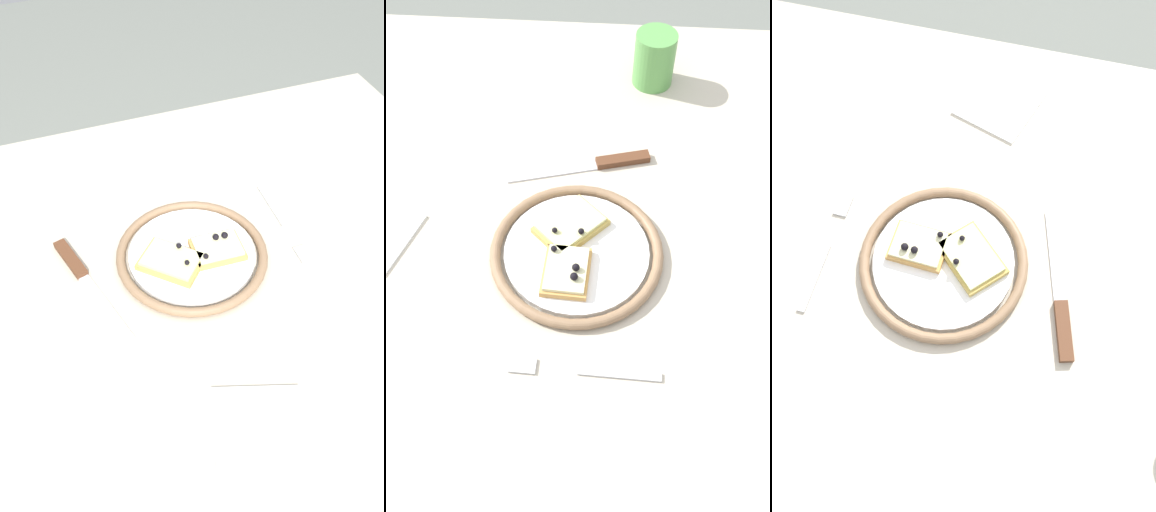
# 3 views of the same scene
# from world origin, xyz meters

# --- Properties ---
(ground_plane) EXTENTS (6.00, 6.00, 0.00)m
(ground_plane) POSITION_xyz_m (0.00, 0.00, 0.00)
(ground_plane) COLOR slate
(dining_table) EXTENTS (1.18, 0.89, 0.73)m
(dining_table) POSITION_xyz_m (0.00, 0.00, 0.64)
(dining_table) COLOR #BCB29E
(dining_table) RESTS_ON ground_plane
(plate) EXTENTS (0.26, 0.26, 0.02)m
(plate) POSITION_xyz_m (0.01, -0.01, 0.74)
(plate) COLOR white
(plate) RESTS_ON dining_table
(pizza_slice_near) EXTENTS (0.12, 0.12, 0.03)m
(pizza_slice_near) POSITION_xyz_m (0.05, -0.00, 0.75)
(pizza_slice_near) COLOR tan
(pizza_slice_near) RESTS_ON plate
(pizza_slice_far) EXTENTS (0.09, 0.07, 0.03)m
(pizza_slice_far) POSITION_xyz_m (-0.04, 0.00, 0.75)
(pizza_slice_far) COLOR tan
(pizza_slice_far) RESTS_ON plate
(knife) EXTENTS (0.08, 0.24, 0.01)m
(knife) POSITION_xyz_m (0.19, -0.04, 0.73)
(knife) COLOR silver
(knife) RESTS_ON dining_table
(fork) EXTENTS (0.02, 0.20, 0.00)m
(fork) POSITION_xyz_m (-0.18, -0.03, 0.73)
(fork) COLOR #BABABA
(fork) RESTS_ON dining_table
(napkin) EXTENTS (0.15, 0.16, 0.00)m
(napkin) POSITION_xyz_m (0.03, 0.30, 0.73)
(napkin) COLOR white
(napkin) RESTS_ON dining_table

